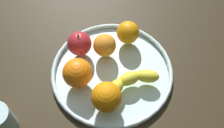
{
  "coord_description": "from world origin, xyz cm",
  "views": [
    {
      "loc": [
        28.62,
        28.78,
        68.36
      ],
      "look_at": [
        0.0,
        0.0,
        4.8
      ],
      "focal_mm": 44.57,
      "sensor_mm": 36.0,
      "label": 1
    }
  ],
  "objects_px": {
    "orange_back_left": "(128,32)",
    "ambient_mug": "(0,122)",
    "fruit_bowl": "(112,71)",
    "orange_center": "(77,73)",
    "orange_back_right": "(105,45)",
    "orange_front_left": "(106,97)",
    "apple": "(79,44)",
    "banana": "(130,82)"
  },
  "relations": [
    {
      "from": "orange_front_left",
      "to": "ambient_mug",
      "type": "bearing_deg",
      "value": -31.85
    },
    {
      "from": "orange_center",
      "to": "fruit_bowl",
      "type": "bearing_deg",
      "value": 155.89
    },
    {
      "from": "orange_back_right",
      "to": "orange_back_left",
      "type": "xyz_separation_m",
      "value": [
        -0.08,
        0.02,
        0.0
      ]
    },
    {
      "from": "orange_back_right",
      "to": "ambient_mug",
      "type": "bearing_deg",
      "value": -2.96
    },
    {
      "from": "apple",
      "to": "orange_back_right",
      "type": "distance_m",
      "value": 0.07
    },
    {
      "from": "orange_front_left",
      "to": "orange_center",
      "type": "distance_m",
      "value": 0.1
    },
    {
      "from": "ambient_mug",
      "to": "banana",
      "type": "bearing_deg",
      "value": 154.99
    },
    {
      "from": "orange_back_right",
      "to": "orange_center",
      "type": "height_order",
      "value": "orange_center"
    },
    {
      "from": "fruit_bowl",
      "to": "orange_center",
      "type": "distance_m",
      "value": 0.11
    },
    {
      "from": "fruit_bowl",
      "to": "orange_back_left",
      "type": "distance_m",
      "value": 0.12
    },
    {
      "from": "apple",
      "to": "orange_center",
      "type": "bearing_deg",
      "value": 46.07
    },
    {
      "from": "fruit_bowl",
      "to": "orange_back_left",
      "type": "relative_size",
      "value": 5.17
    },
    {
      "from": "apple",
      "to": "orange_back_right",
      "type": "bearing_deg",
      "value": 131.92
    },
    {
      "from": "banana",
      "to": "orange_center",
      "type": "xyz_separation_m",
      "value": [
        0.09,
        -0.11,
        0.02
      ]
    },
    {
      "from": "fruit_bowl",
      "to": "banana",
      "type": "height_order",
      "value": "banana"
    },
    {
      "from": "apple",
      "to": "orange_back_left",
      "type": "bearing_deg",
      "value": 151.88
    },
    {
      "from": "banana",
      "to": "ambient_mug",
      "type": "xyz_separation_m",
      "value": [
        0.31,
        -0.14,
        0.01
      ]
    },
    {
      "from": "orange_back_right",
      "to": "banana",
      "type": "bearing_deg",
      "value": 76.85
    },
    {
      "from": "orange_back_right",
      "to": "orange_center",
      "type": "distance_m",
      "value": 0.12
    },
    {
      "from": "fruit_bowl",
      "to": "orange_front_left",
      "type": "bearing_deg",
      "value": 37.59
    },
    {
      "from": "banana",
      "to": "orange_front_left",
      "type": "distance_m",
      "value": 0.08
    },
    {
      "from": "fruit_bowl",
      "to": "orange_back_right",
      "type": "bearing_deg",
      "value": -116.06
    },
    {
      "from": "orange_back_left",
      "to": "ambient_mug",
      "type": "relative_size",
      "value": 0.66
    },
    {
      "from": "orange_front_left",
      "to": "ambient_mug",
      "type": "relative_size",
      "value": 0.77
    },
    {
      "from": "ambient_mug",
      "to": "orange_front_left",
      "type": "bearing_deg",
      "value": 148.15
    },
    {
      "from": "banana",
      "to": "orange_front_left",
      "type": "height_order",
      "value": "orange_front_left"
    },
    {
      "from": "orange_center",
      "to": "ambient_mug",
      "type": "xyz_separation_m",
      "value": [
        0.22,
        -0.04,
        -0.01
      ]
    },
    {
      "from": "fruit_bowl",
      "to": "apple",
      "type": "distance_m",
      "value": 0.12
    },
    {
      "from": "fruit_bowl",
      "to": "ambient_mug",
      "type": "distance_m",
      "value": 0.32
    },
    {
      "from": "orange_back_left",
      "to": "orange_front_left",
      "type": "relative_size",
      "value": 0.85
    },
    {
      "from": "apple",
      "to": "orange_center",
      "type": "height_order",
      "value": "orange_center"
    },
    {
      "from": "banana",
      "to": "orange_back_right",
      "type": "relative_size",
      "value": 2.49
    },
    {
      "from": "orange_center",
      "to": "ambient_mug",
      "type": "height_order",
      "value": "orange_center"
    },
    {
      "from": "orange_back_left",
      "to": "apple",
      "type": "bearing_deg",
      "value": -28.12
    },
    {
      "from": "fruit_bowl",
      "to": "banana",
      "type": "xyz_separation_m",
      "value": [
        0.0,
        0.07,
        0.03
      ]
    },
    {
      "from": "orange_back_left",
      "to": "ambient_mug",
      "type": "bearing_deg",
      "value": -4.46
    },
    {
      "from": "apple",
      "to": "ambient_mug",
      "type": "bearing_deg",
      "value": 7.07
    },
    {
      "from": "orange_back_right",
      "to": "ambient_mug",
      "type": "height_order",
      "value": "ambient_mug"
    },
    {
      "from": "orange_back_right",
      "to": "ambient_mug",
      "type": "xyz_separation_m",
      "value": [
        0.34,
        -0.02,
        -0.01
      ]
    },
    {
      "from": "apple",
      "to": "ambient_mug",
      "type": "xyz_separation_m",
      "value": [
        0.29,
        0.04,
        -0.01
      ]
    },
    {
      "from": "apple",
      "to": "orange_front_left",
      "type": "distance_m",
      "value": 0.19
    },
    {
      "from": "orange_center",
      "to": "ambient_mug",
      "type": "distance_m",
      "value": 0.22
    }
  ]
}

